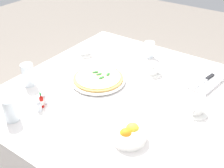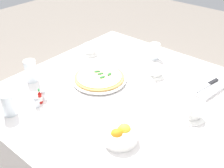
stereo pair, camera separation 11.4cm
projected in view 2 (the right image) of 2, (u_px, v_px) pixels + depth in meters
name	position (u px, v px, depth m)	size (l,w,h in m)	color
dining_table	(125.00, 112.00, 1.52)	(1.22, 1.22, 0.75)	white
pizza_plate	(99.00, 79.00, 1.56)	(0.31, 0.31, 0.02)	white
pizza	(99.00, 77.00, 1.55)	(0.28, 0.28, 0.02)	tan
coffee_cup_center_back	(155.00, 71.00, 1.60)	(0.13, 0.13, 0.06)	white
coffee_cup_left_edge	(193.00, 112.00, 1.28)	(0.13, 0.13, 0.06)	white
coffee_cup_far_left	(90.00, 49.00, 1.84)	(0.13, 0.13, 0.07)	white
water_glass_near_left	(155.00, 52.00, 1.77)	(0.06, 0.06, 0.10)	white
water_glass_back_corner	(9.00, 105.00, 1.29)	(0.07, 0.07, 0.11)	white
water_glass_near_right	(31.00, 72.00, 1.53)	(0.07, 0.07, 0.13)	white
napkin_folded	(207.00, 87.00, 1.49)	(0.24, 0.16, 0.02)	silver
dinner_knife	(208.00, 85.00, 1.49)	(0.19, 0.06, 0.01)	silver
citrus_bowl	(120.00, 135.00, 1.16)	(0.15, 0.15, 0.07)	white
hot_sauce_bottle	(40.00, 97.00, 1.37)	(0.02, 0.02, 0.08)	#B7140F
salt_shaker	(37.00, 102.00, 1.35)	(0.03, 0.03, 0.06)	white
pepper_shaker	(44.00, 96.00, 1.40)	(0.03, 0.03, 0.06)	white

